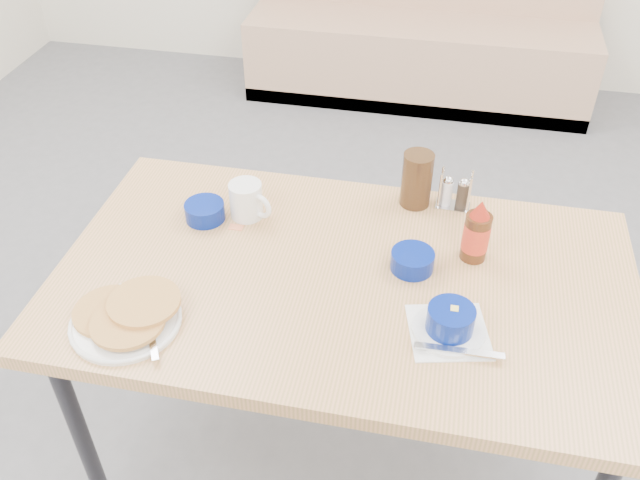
% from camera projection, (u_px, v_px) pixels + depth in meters
% --- Properties ---
extents(booth_bench, '(1.90, 0.56, 1.22)m').
position_uv_depth(booth_bench, '(421.00, 33.00, 3.82)').
color(booth_bench, tan).
rests_on(booth_bench, ground).
extents(dining_table, '(1.40, 0.80, 0.76)m').
position_uv_depth(dining_table, '(343.00, 294.00, 1.68)').
color(dining_table, tan).
rests_on(dining_table, ground).
extents(pancake_plate, '(0.25, 0.25, 0.04)m').
position_uv_depth(pancake_plate, '(127.00, 316.00, 1.51)').
color(pancake_plate, white).
rests_on(pancake_plate, dining_table).
extents(coffee_mug, '(0.12, 0.09, 0.10)m').
position_uv_depth(coffee_mug, '(247.00, 200.00, 1.79)').
color(coffee_mug, white).
rests_on(coffee_mug, dining_table).
extents(grits_setting, '(0.22, 0.21, 0.07)m').
position_uv_depth(grits_setting, '(450.00, 323.00, 1.47)').
color(grits_setting, white).
rests_on(grits_setting, dining_table).
extents(creamer_bowl, '(0.11, 0.11, 0.05)m').
position_uv_depth(creamer_bowl, '(205.00, 211.00, 1.80)').
color(creamer_bowl, navy).
rests_on(creamer_bowl, dining_table).
extents(butter_bowl, '(0.11, 0.11, 0.05)m').
position_uv_depth(butter_bowl, '(412.00, 261.00, 1.64)').
color(butter_bowl, navy).
rests_on(butter_bowl, dining_table).
extents(amber_tumbler, '(0.10, 0.10, 0.16)m').
position_uv_depth(amber_tumbler, '(417.00, 179.00, 1.82)').
color(amber_tumbler, '#3B2512').
rests_on(amber_tumbler, dining_table).
extents(condiment_caddy, '(0.09, 0.06, 0.11)m').
position_uv_depth(condiment_caddy, '(454.00, 194.00, 1.83)').
color(condiment_caddy, silver).
rests_on(condiment_caddy, dining_table).
extents(syrup_bottle, '(0.07, 0.07, 0.17)m').
position_uv_depth(syrup_bottle, '(476.00, 234.00, 1.64)').
color(syrup_bottle, '#47230F').
rests_on(syrup_bottle, dining_table).
extents(sugar_wrapper, '(0.04, 0.02, 0.00)m').
position_uv_depth(sugar_wrapper, '(236.00, 227.00, 1.78)').
color(sugar_wrapper, '#ED7C4F').
rests_on(sugar_wrapper, dining_table).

